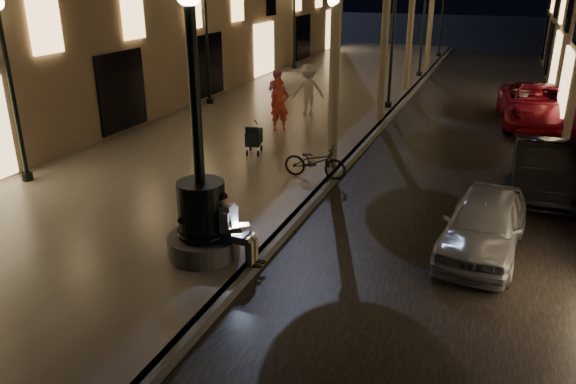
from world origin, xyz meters
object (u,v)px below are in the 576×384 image
at_px(lamp_curb_a, 333,57).
at_px(car_third, 536,105).
at_px(lamp_curb_b, 393,30).
at_px(car_front, 484,224).
at_px(seated_man_laptop, 231,225).
at_px(pedestrian_pink, 277,91).
at_px(pedestrian_red, 280,105).
at_px(lamp_curb_c, 424,16).
at_px(lamp_curb_d, 443,7).
at_px(car_second, 542,169).
at_px(lamp_left_a, 7,64).
at_px(stroller, 254,138).
at_px(fountain_lamppost, 202,206).
at_px(pedestrian_white, 308,90).
at_px(lamp_left_b, 206,28).
at_px(bicycle, 315,162).
at_px(lamp_left_c, 294,13).

distance_m(lamp_curb_a, car_third, 9.96).
distance_m(lamp_curb_b, car_front, 12.60).
relative_size(seated_man_laptop, pedestrian_pink, 0.80).
relative_size(lamp_curb_a, pedestrian_red, 2.72).
height_order(lamp_curb_b, lamp_curb_c, same).
xyz_separation_m(lamp_curb_d, car_front, (4.30, -27.55, -2.62)).
xyz_separation_m(car_second, pedestrian_pink, (-9.31, 4.91, 0.40)).
height_order(car_second, pedestrian_pink, pedestrian_pink).
bearing_deg(car_second, lamp_left_a, -160.84).
xyz_separation_m(stroller, car_front, (6.78, -3.83, -0.09)).
distance_m(seated_man_laptop, lamp_curb_a, 6.43).
relative_size(seated_man_laptop, lamp_curb_c, 0.28).
height_order(fountain_lamppost, lamp_curb_c, fountain_lamppost).
bearing_deg(pedestrian_pink, lamp_curb_c, -97.08).
bearing_deg(pedestrian_white, lamp_left_b, -36.05).
distance_m(lamp_left_a, bicycle, 8.02).
height_order(lamp_curb_a, lamp_left_c, same).
distance_m(lamp_curb_b, car_second, 9.67).
bearing_deg(car_front, bicycle, 155.90).
bearing_deg(car_front, lamp_left_b, 145.51).
relative_size(seated_man_laptop, bicycle, 0.81).
bearing_deg(lamp_curb_c, seated_man_laptop, -90.23).
relative_size(lamp_curb_a, lamp_left_c, 1.00).
xyz_separation_m(stroller, car_second, (7.98, 0.20, -0.05)).
bearing_deg(bicycle, pedestrian_red, 29.98).
bearing_deg(seated_man_laptop, pedestrian_pink, 108.12).
bearing_deg(car_third, seated_man_laptop, -117.01).
height_order(lamp_left_a, car_second, lamp_left_a).
bearing_deg(lamp_left_c, pedestrian_pink, -72.79).
height_order(lamp_left_a, car_front, lamp_left_a).
height_order(car_third, pedestrian_red, pedestrian_red).
bearing_deg(pedestrian_pink, car_front, 144.90).
bearing_deg(pedestrian_white, stroller, 60.54).
height_order(seated_man_laptop, lamp_left_c, lamp_left_c).
bearing_deg(car_front, stroller, 156.00).
xyz_separation_m(lamp_curb_c, bicycle, (-0.10, -17.06, -2.59)).
relative_size(car_third, pedestrian_pink, 3.07).
height_order(lamp_curb_c, stroller, lamp_curb_c).
relative_size(stroller, pedestrian_red, 0.57).
bearing_deg(car_third, lamp_curb_c, 119.10).
relative_size(stroller, car_second, 0.26).
relative_size(fountain_lamppost, lamp_left_b, 1.08).
xyz_separation_m(lamp_left_b, pedestrian_red, (4.31, -2.87, -2.15)).
height_order(lamp_left_c, car_second, lamp_left_c).
bearing_deg(lamp_curb_b, pedestrian_white, -137.69).
relative_size(lamp_curb_c, pedestrian_pink, 2.81).
bearing_deg(lamp_left_b, lamp_left_a, -90.00).
xyz_separation_m(lamp_curb_c, lamp_curb_d, (0.00, 8.00, 0.00)).
distance_m(lamp_curb_b, stroller, 8.50).
bearing_deg(lamp_curb_a, car_third, 55.23).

